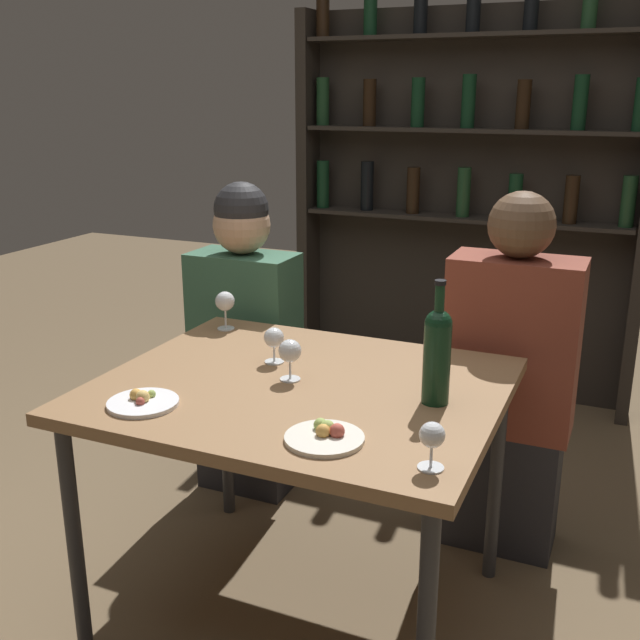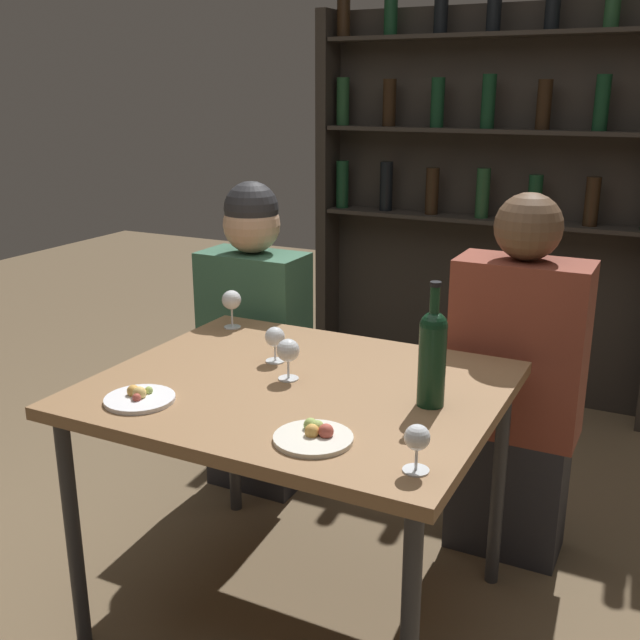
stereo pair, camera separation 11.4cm
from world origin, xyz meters
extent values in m
plane|color=brown|center=(0.00, 0.00, 0.00)|extent=(10.00, 10.00, 0.00)
cube|color=olive|center=(0.00, 0.00, 0.75)|extent=(1.13, 0.95, 0.04)
cylinder|color=#2D2D30|center=(-0.51, -0.42, 0.37)|extent=(0.04, 0.04, 0.73)
cylinder|color=#2D2D30|center=(-0.51, 0.42, 0.37)|extent=(0.04, 0.04, 0.73)
cylinder|color=#2D2D30|center=(0.51, 0.42, 0.37)|extent=(0.04, 0.04, 0.73)
cube|color=#28231E|center=(0.00, 2.06, 0.99)|extent=(1.72, 0.02, 1.97)
cube|color=#28231E|center=(-0.86, 1.95, 0.99)|extent=(0.06, 0.18, 1.97)
cube|color=#28231E|center=(0.00, 1.95, 0.95)|extent=(1.64, 0.18, 0.02)
cylinder|color=black|center=(-0.77, 1.95, 1.09)|extent=(0.07, 0.07, 0.25)
cylinder|color=black|center=(-0.52, 1.96, 1.09)|extent=(0.07, 0.07, 0.26)
cylinder|color=black|center=(-0.26, 1.95, 1.08)|extent=(0.07, 0.07, 0.24)
cylinder|color=#19381E|center=(0.00, 1.95, 1.08)|extent=(0.07, 0.07, 0.25)
cylinder|color=black|center=(0.26, 1.95, 1.07)|extent=(0.07, 0.07, 0.23)
cylinder|color=black|center=(0.52, 1.95, 1.07)|extent=(0.07, 0.07, 0.23)
cylinder|color=#19381E|center=(0.77, 1.96, 1.08)|extent=(0.07, 0.07, 0.24)
cube|color=#28231E|center=(0.00, 1.95, 1.39)|extent=(1.64, 0.18, 0.02)
cylinder|color=#19381E|center=(-0.78, 1.96, 1.52)|extent=(0.07, 0.07, 0.24)
cylinder|color=black|center=(-0.51, 1.96, 1.51)|extent=(0.07, 0.07, 0.23)
cylinder|color=black|center=(-0.25, 1.95, 1.51)|extent=(0.07, 0.07, 0.24)
cylinder|color=black|center=(0.00, 1.95, 1.52)|extent=(0.07, 0.07, 0.25)
cylinder|color=black|center=(0.26, 1.96, 1.51)|extent=(0.07, 0.07, 0.23)
cylinder|color=black|center=(0.52, 1.95, 1.52)|extent=(0.07, 0.07, 0.25)
cube|color=#28231E|center=(0.00, 1.95, 1.82)|extent=(1.64, 0.18, 0.02)
cylinder|color=black|center=(-0.77, 1.95, 1.94)|extent=(0.07, 0.07, 0.22)
cylinder|color=black|center=(-0.52, 1.96, 1.94)|extent=(0.07, 0.07, 0.23)
cylinder|color=black|center=(-0.26, 1.96, 1.96)|extent=(0.07, 0.07, 0.25)
cylinder|color=black|center=(0.00, 1.95, 1.95)|extent=(0.07, 0.07, 0.24)
cylinder|color=black|center=(0.26, 1.96, 1.95)|extent=(0.07, 0.07, 0.24)
cylinder|color=#19381E|center=(0.52, 1.96, 1.94)|extent=(0.07, 0.07, 0.22)
cylinder|color=black|center=(0.39, 0.02, 0.88)|extent=(0.07, 0.07, 0.22)
sphere|color=black|center=(0.39, 0.02, 0.99)|extent=(0.07, 0.07, 0.07)
cylinder|color=black|center=(0.39, 0.02, 1.04)|extent=(0.03, 0.03, 0.10)
cylinder|color=black|center=(0.39, 0.02, 1.10)|extent=(0.03, 0.03, 0.01)
cylinder|color=silver|center=(-0.15, 0.13, 0.77)|extent=(0.06, 0.06, 0.00)
cylinder|color=silver|center=(-0.15, 0.13, 0.80)|extent=(0.01, 0.01, 0.06)
sphere|color=silver|center=(-0.15, 0.13, 0.85)|extent=(0.06, 0.06, 0.06)
cylinder|color=silver|center=(0.48, -0.34, 0.77)|extent=(0.06, 0.06, 0.00)
cylinder|color=silver|center=(0.48, -0.34, 0.80)|extent=(0.01, 0.01, 0.06)
sphere|color=silver|center=(0.48, -0.34, 0.85)|extent=(0.06, 0.06, 0.06)
cylinder|color=silver|center=(-0.46, 0.36, 0.77)|extent=(0.06, 0.06, 0.00)
cylinder|color=silver|center=(-0.46, 0.36, 0.81)|extent=(0.01, 0.01, 0.08)
sphere|color=silver|center=(-0.46, 0.36, 0.87)|extent=(0.07, 0.07, 0.07)
cylinder|color=silver|center=(-0.04, 0.01, 0.77)|extent=(0.06, 0.06, 0.00)
cylinder|color=silver|center=(-0.04, 0.01, 0.81)|extent=(0.01, 0.01, 0.07)
sphere|color=silver|center=(-0.04, 0.01, 0.86)|extent=(0.07, 0.07, 0.07)
cylinder|color=white|center=(-0.32, -0.31, 0.77)|extent=(0.19, 0.19, 0.01)
sphere|color=gold|center=(-0.35, -0.30, 0.79)|extent=(0.03, 0.03, 0.03)
sphere|color=#E5BC66|center=(-0.32, -0.31, 0.79)|extent=(0.04, 0.04, 0.04)
sphere|color=#B74C3D|center=(-0.31, -0.33, 0.79)|extent=(0.02, 0.02, 0.02)
sphere|color=#99B256|center=(-0.32, -0.27, 0.79)|extent=(0.02, 0.02, 0.02)
cylinder|color=silver|center=(0.21, -0.31, 0.77)|extent=(0.19, 0.19, 0.01)
sphere|color=gold|center=(0.20, -0.31, 0.79)|extent=(0.04, 0.04, 0.04)
sphere|color=#B74C3D|center=(0.23, -0.29, 0.79)|extent=(0.04, 0.04, 0.04)
sphere|color=#99B256|center=(0.21, -0.28, 0.79)|extent=(0.04, 0.04, 0.04)
sphere|color=#99B256|center=(0.18, -0.28, 0.79)|extent=(0.03, 0.03, 0.03)
cube|color=#26262B|center=(-0.54, 0.63, 0.23)|extent=(0.37, 0.22, 0.45)
cube|color=#38664C|center=(-0.54, 0.63, 0.71)|extent=(0.41, 0.22, 0.53)
sphere|color=tan|center=(-0.54, 0.63, 1.09)|extent=(0.22, 0.22, 0.22)
sphere|color=#262628|center=(-0.54, 0.63, 1.15)|extent=(0.21, 0.21, 0.21)
cube|color=#26262B|center=(0.49, 0.63, 0.23)|extent=(0.39, 0.22, 0.45)
cube|color=brown|center=(0.49, 0.63, 0.75)|extent=(0.43, 0.22, 0.60)
sphere|color=brown|center=(0.49, 0.63, 1.16)|extent=(0.22, 0.22, 0.22)
camera|label=1|loc=(0.85, -1.80, 1.57)|focal=42.00mm
camera|label=2|loc=(0.95, -1.76, 1.57)|focal=42.00mm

